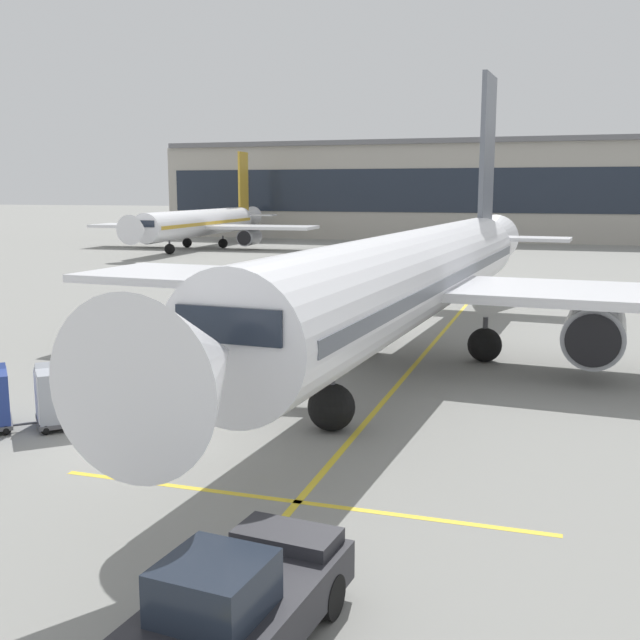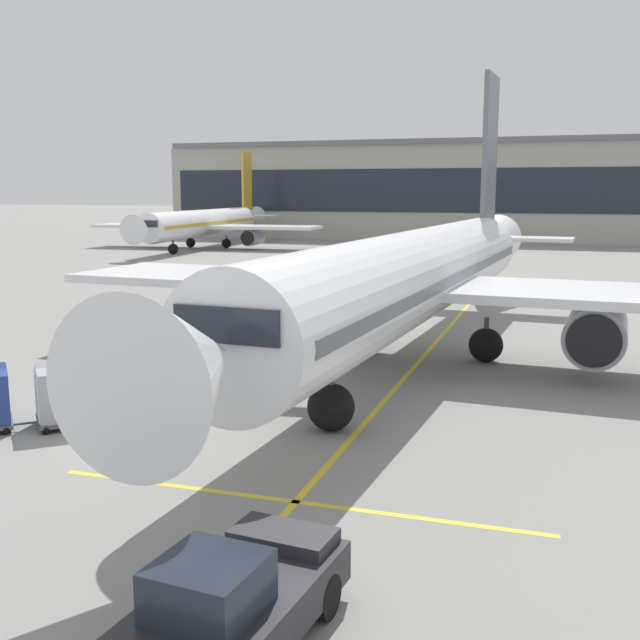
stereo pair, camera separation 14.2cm
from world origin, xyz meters
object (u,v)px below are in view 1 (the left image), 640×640
belt_loader (246,373)px  ground_crew_by_carts (188,394)px  parked_airplane (418,276)px  ground_crew_by_loader (170,384)px  safety_cone_engine_keepout (258,344)px  distant_airplane (202,223)px  baggage_cart_lead (147,381)px  ground_crew_marshaller (136,375)px  pushback_tug (239,602)px  baggage_cart_second (70,393)px

belt_loader → ground_crew_by_carts: 3.33m
belt_loader → parked_airplane: bearing=59.8°
parked_airplane → ground_crew_by_loader: parked_airplane is taller
parked_airplane → safety_cone_engine_keepout: parked_airplane is taller
ground_crew_by_carts → safety_cone_engine_keepout: size_ratio=2.20×
belt_loader → ground_crew_by_carts: bearing=-98.7°
distant_airplane → belt_loader: bearing=-62.5°
ground_crew_by_loader → safety_cone_engine_keepout: ground_crew_by_loader is taller
baggage_cart_lead → ground_crew_by_carts: bearing=-26.3°
ground_crew_marshaller → safety_cone_engine_keepout: (0.75, 8.89, -0.61)m
ground_crew_by_loader → safety_cone_engine_keepout: size_ratio=2.20×
baggage_cart_lead → pushback_tug: baggage_cart_lead is taller
parked_airplane → pushback_tug: size_ratio=8.92×
baggage_cart_lead → baggage_cart_second: (-1.52, -1.98, 0.00)m
belt_loader → distant_airplane: size_ratio=0.13×
ground_crew_by_loader → ground_crew_marshaller: (-1.68, 0.74, 0.00)m
pushback_tug → distant_airplane: distant_airplane is taller
baggage_cart_lead → baggage_cart_second: same height
parked_airplane → baggage_cart_lead: size_ratio=15.91×
pushback_tug → ground_crew_by_loader: 13.23m
belt_loader → safety_cone_engine_keepout: size_ratio=6.11×
ground_crew_by_carts → safety_cone_engine_keepout: 10.75m
ground_crew_by_loader → distant_airplane: distant_airplane is taller
parked_airplane → baggage_cart_lead: bearing=-124.6°
belt_loader → safety_cone_engine_keepout: belt_loader is taller
baggage_cart_lead → ground_crew_marshaller: baggage_cart_lead is taller
belt_loader → pushback_tug: (5.63, -13.46, -0.10)m
ground_crew_by_loader → distant_airplane: 71.42m
distant_airplane → parked_airplane: bearing=-55.9°
belt_loader → pushback_tug: bearing=-67.3°
ground_crew_marshaller → belt_loader: bearing=26.6°
safety_cone_engine_keepout → baggage_cart_second: bearing=-97.1°
distant_airplane → ground_crew_marshaller: bearing=-65.5°
baggage_cart_second → baggage_cart_lead: bearing=52.5°
pushback_tug → safety_cone_engine_keepout: 22.26m
belt_loader → distant_airplane: distant_airplane is taller
pushback_tug → ground_crew_marshaller: 14.80m
belt_loader → safety_cone_engine_keepout: bearing=109.2°
ground_crew_marshaller → safety_cone_engine_keepout: size_ratio=2.20×
baggage_cart_second → ground_crew_by_loader: size_ratio=1.48×
belt_loader → baggage_cart_lead: bearing=-136.3°
parked_airplane → baggage_cart_second: parked_airplane is taller
parked_airplane → ground_crew_by_loader: 12.06m
baggage_cart_lead → safety_cone_engine_keepout: 9.60m
baggage_cart_second → ground_crew_marshaller: baggage_cart_second is taller
baggage_cart_second → safety_cone_engine_keepout: (1.44, 11.56, -0.61)m
safety_cone_engine_keepout → distant_airplane: distant_airplane is taller
ground_crew_marshaller → ground_crew_by_loader: bearing=-23.7°
ground_crew_by_loader → distant_airplane: (-30.67, 64.46, 2.09)m
baggage_cart_second → ground_crew_by_carts: bearing=16.5°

